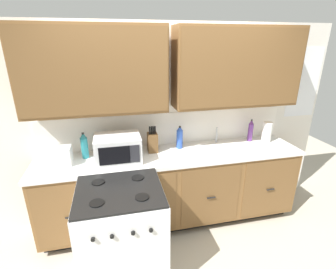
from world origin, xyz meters
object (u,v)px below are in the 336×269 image
stove_range (122,233)px  bottle_blue (180,137)px  toaster (57,156)px  knife_block (153,142)px  paper_towel_roll (267,132)px  bottle_violet (251,131)px  bottle_teal (84,146)px  microwave (118,148)px

stove_range → bottle_blue: bottle_blue is taller
stove_range → toaster: size_ratio=3.39×
knife_block → paper_towel_roll: 1.47m
bottle_blue → bottle_violet: bottle_violet is taller
paper_towel_roll → bottle_teal: bearing=179.4°
bottle_blue → bottle_teal: bottle_teal is taller
bottle_blue → bottle_violet: (0.95, 0.02, 0.00)m
knife_block → bottle_violet: size_ratio=1.08×
bottle_blue → bottle_violet: bearing=1.3°
toaster → bottle_teal: size_ratio=0.96×
bottle_violet → toaster: bearing=-175.8°
bottle_blue → bottle_teal: 1.09m
microwave → knife_block: knife_block is taller
bottle_blue → paper_towel_roll: bearing=-2.7°
toaster → bottle_teal: bottle_teal is taller
paper_towel_roll → bottle_violet: (-0.19, 0.07, 0.01)m
microwave → toaster: 0.62m
microwave → bottle_blue: bearing=13.6°
microwave → bottle_violet: bottle_violet is taller
knife_block → bottle_blue: size_ratio=1.12×
bottle_teal → paper_towel_roll: bearing=-0.6°
stove_range → bottle_violet: (1.70, 0.80, 0.61)m
bottle_violet → bottle_teal: size_ratio=0.98×
knife_block → toaster: bearing=-173.2°
bottle_violet → bottle_teal: bottle_teal is taller
stove_range → bottle_teal: (-0.33, 0.74, 0.61)m
microwave → bottle_violet: (1.68, 0.20, -0.00)m
toaster → bottle_teal: bearing=23.9°
paper_towel_roll → bottle_teal: size_ratio=0.89×
bottle_violet → microwave: bearing=-173.3°
microwave → bottle_teal: size_ratio=1.64×
bottle_violet → bottle_teal: 2.03m
stove_range → knife_block: size_ratio=3.06×
bottle_violet → paper_towel_roll: bearing=-21.4°
toaster → knife_block: size_ratio=0.90×
stove_range → paper_towel_roll: size_ratio=3.65×
toaster → bottle_blue: bottle_blue is taller
toaster → stove_range: bearing=-46.4°
stove_range → paper_towel_roll: bearing=20.9°
bottle_teal → toaster: bearing=-156.1°
microwave → bottle_blue: size_ratio=1.73×
microwave → bottle_teal: bearing=157.8°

